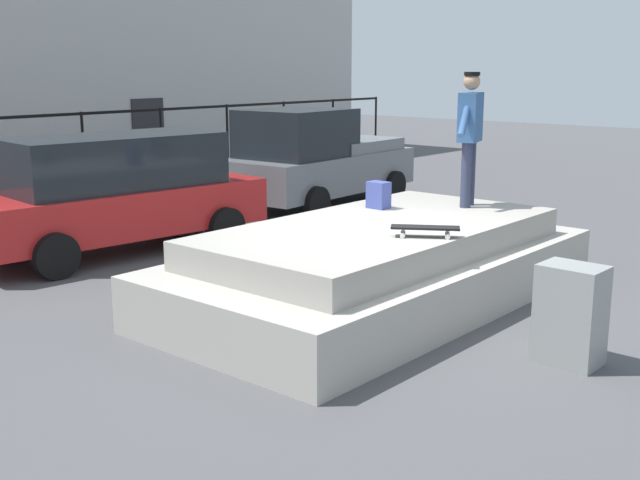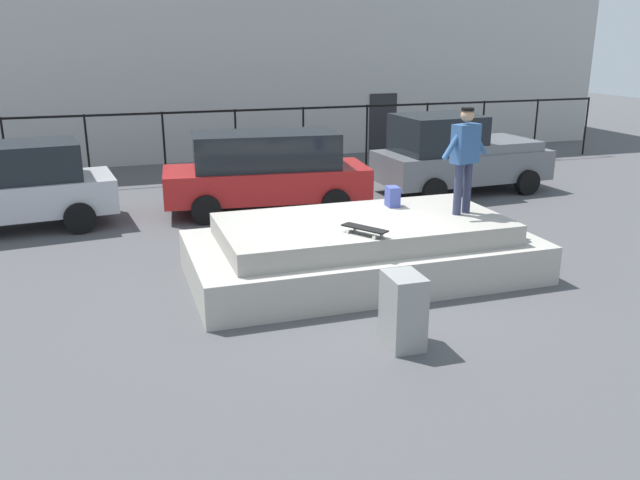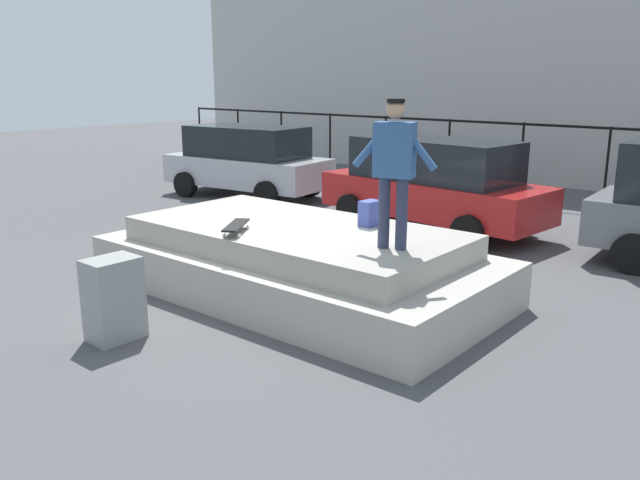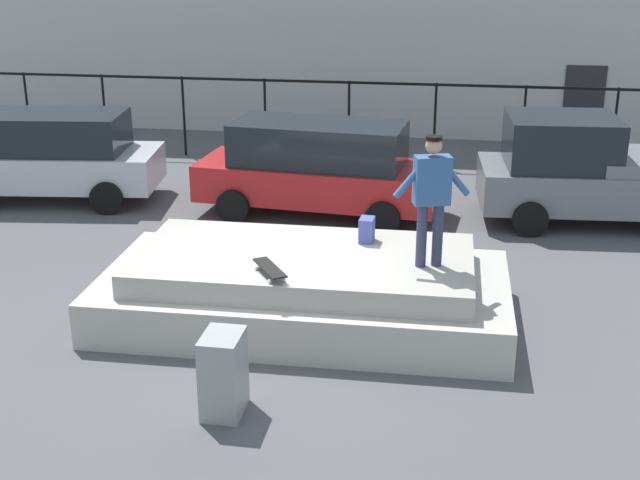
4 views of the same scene
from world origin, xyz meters
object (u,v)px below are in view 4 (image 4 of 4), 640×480
(skateboarder, at_px, (432,191))
(skateboard, at_px, (270,268))
(car_grey_pickup_far, at_px, (592,171))
(utility_box, at_px, (223,374))
(car_silver_hatchback_near, at_px, (52,155))
(backpack, at_px, (367,230))
(car_red_hatchback_mid, at_px, (319,167))

(skateboarder, relative_size, skateboard, 2.38)
(car_grey_pickup_far, xyz_separation_m, utility_box, (-5.08, -7.68, -0.48))
(car_silver_hatchback_near, distance_m, car_grey_pickup_far, 10.58)
(skateboard, height_order, car_silver_hatchback_near, car_silver_hatchback_near)
(backpack, bearing_deg, car_grey_pickup_far, -37.12)
(skateboard, bearing_deg, car_grey_pickup_far, 50.13)
(backpack, xyz_separation_m, car_grey_pickup_far, (3.78, 4.40, -0.18))
(car_silver_hatchback_near, height_order, car_red_hatchback_mid, car_red_hatchback_mid)
(skateboarder, bearing_deg, utility_box, -131.96)
(backpack, height_order, car_silver_hatchback_near, car_silver_hatchback_near)
(car_silver_hatchback_near, bearing_deg, backpack, -31.67)
(backpack, height_order, utility_box, backpack)
(car_red_hatchback_mid, relative_size, utility_box, 4.85)
(car_red_hatchback_mid, height_order, utility_box, car_red_hatchback_mid)
(car_silver_hatchback_near, bearing_deg, car_red_hatchback_mid, -1.66)
(skateboard, bearing_deg, utility_box, -95.54)
(car_red_hatchback_mid, bearing_deg, car_grey_pickup_far, 4.09)
(backpack, distance_m, car_red_hatchback_mid, 4.25)
(skateboard, xyz_separation_m, car_red_hatchback_mid, (-0.20, 5.51, -0.13))
(skateboarder, bearing_deg, car_grey_pickup_far, 61.20)
(backpack, distance_m, car_grey_pickup_far, 5.80)
(car_silver_hatchback_near, distance_m, car_red_hatchback_mid, 5.47)
(utility_box, bearing_deg, car_silver_hatchback_near, 127.49)
(skateboarder, distance_m, skateboard, 2.35)
(utility_box, bearing_deg, car_red_hatchback_mid, 91.33)
(skateboard, xyz_separation_m, utility_box, (-0.17, -1.80, -0.59))
(skateboard, xyz_separation_m, car_silver_hatchback_near, (-5.67, 5.67, -0.14))
(skateboarder, relative_size, car_grey_pickup_far, 0.40)
(skateboard, xyz_separation_m, backpack, (1.12, 1.48, 0.08))
(skateboard, relative_size, car_silver_hatchback_near, 0.17)
(skateboard, bearing_deg, car_silver_hatchback_near, 135.01)
(skateboard, xyz_separation_m, car_grey_pickup_far, (4.91, 5.88, -0.10))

